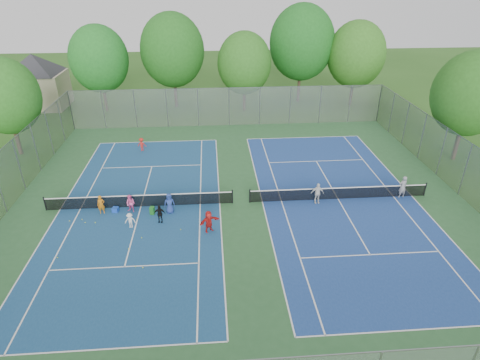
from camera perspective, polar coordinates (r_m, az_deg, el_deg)
name	(u,v)px	position (r m, az deg, el deg)	size (l,w,h in m)	color
ground	(241,203)	(28.40, 0.15, -3.26)	(120.00, 120.00, 0.00)	#2A571B
court_pad	(241,203)	(28.40, 0.15, -3.25)	(32.00, 32.00, 0.01)	#2A592F
court_left	(141,207)	(28.78, -13.91, -3.68)	(10.97, 23.77, 0.01)	navy
court_right	(338,199)	(29.70, 13.76, -2.61)	(10.97, 23.77, 0.01)	navy
net_left	(140,201)	(28.56, -14.01, -2.93)	(12.87, 0.10, 0.91)	black
net_right	(339,194)	(29.49, 13.85, -1.88)	(12.87, 0.10, 0.91)	black
fence_north	(229,107)	(42.24, -1.56, 10.36)	(32.00, 0.10, 4.00)	gray
fence_east	(465,170)	(32.70, 29.36, 1.26)	(32.00, 0.10, 4.00)	gray
house	(35,72)	(53.30, -27.19, 13.56)	(11.03, 11.03, 7.30)	#B7A88C
tree_nw	(99,59)	(48.61, -19.43, 15.92)	(6.40, 6.40, 9.58)	#443326
tree_nl	(172,50)	(48.12, -9.60, 17.73)	(7.20, 7.20, 10.69)	#443326
tree_nc	(244,63)	(46.36, 0.62, 16.27)	(6.00, 6.00, 8.85)	#443326
tree_nr	(302,43)	(50.06, 8.78, 18.75)	(7.60, 7.60, 11.42)	#443326
tree_ne	(356,55)	(50.01, 16.21, 16.76)	(6.60, 6.60, 9.77)	#443326
tree_side_w	(5,96)	(39.42, -30.39, 10.23)	(5.60, 5.60, 8.47)	#443326
tree_side_e	(470,94)	(37.85, 29.94, 10.54)	(6.00, 6.00, 9.20)	#443326
ball_crate	(115,210)	(28.61, -17.30, -4.04)	(0.38, 0.38, 0.32)	blue
ball_hopper	(152,211)	(27.63, -12.37, -4.28)	(0.29, 0.29, 0.56)	#238125
student_a	(101,205)	(28.45, -19.14, -3.35)	(0.49, 0.32, 1.34)	orange
student_b	(131,204)	(28.06, -15.29, -3.25)	(0.63, 0.49, 1.29)	pink
student_c	(130,220)	(26.49, -15.36, -5.57)	(0.68, 0.39, 1.05)	white
student_d	(160,214)	(26.51, -11.37, -4.74)	(0.75, 0.31, 1.27)	black
student_e	(169,203)	(27.34, -10.01, -3.28)	(0.72, 0.47, 1.46)	navy
student_f	(209,221)	(25.15, -4.46, -5.90)	(1.37, 0.44, 1.47)	red
child_far_baseline	(142,144)	(37.43, -13.79, 4.94)	(0.79, 0.46, 1.23)	red
instructor	(403,187)	(30.96, 22.13, -0.91)	(0.62, 0.41, 1.69)	gray
teen_court_b	(317,193)	(28.55, 10.94, -1.86)	(0.90, 0.38, 1.54)	silver
tennis_ball_0	(135,267)	(23.45, -14.64, -11.87)	(0.07, 0.07, 0.07)	#A0C42D
tennis_ball_1	(82,220)	(28.47, -21.54, -5.29)	(0.07, 0.07, 0.07)	#B4CB2F
tennis_ball_2	(85,223)	(28.09, -21.15, -5.69)	(0.07, 0.07, 0.07)	#C1D932
tennis_ball_3	(142,238)	(25.57, -13.81, -8.01)	(0.07, 0.07, 0.07)	#B7D431
tennis_ball_4	(70,221)	(28.65, -23.07, -5.40)	(0.07, 0.07, 0.07)	gold
tennis_ball_5	(129,249)	(24.84, -15.55, -9.45)	(0.07, 0.07, 0.07)	#DEEA36
tennis_ball_6	(181,230)	(25.83, -8.44, -7.02)	(0.07, 0.07, 0.07)	#B3C42D
tennis_ball_7	(57,258)	(25.57, -24.53, -10.03)	(0.07, 0.07, 0.07)	#A3C22D
tennis_ball_8	(143,268)	(23.29, -13.65, -12.03)	(0.07, 0.07, 0.07)	yellow
tennis_ball_9	(160,218)	(27.25, -11.37, -5.27)	(0.07, 0.07, 0.07)	#B8CB2F
tennis_ball_10	(137,219)	(27.39, -14.44, -5.46)	(0.07, 0.07, 0.07)	#BCD230
tennis_ball_11	(95,223)	(27.84, -19.88, -5.75)	(0.07, 0.07, 0.07)	#C6EE37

